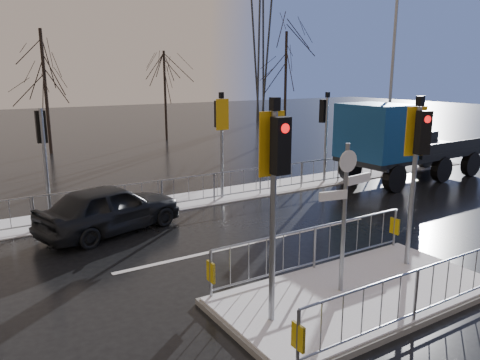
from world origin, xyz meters
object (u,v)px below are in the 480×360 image
car_far_lane (110,208)px  street_lamp_right (393,76)px  traffic_island (358,279)px  flatbed_truck (392,141)px

car_far_lane → street_lamp_right: street_lamp_right is taller
traffic_island → street_lamp_right: bearing=38.7°
flatbed_truck → street_lamp_right: (1.83, 1.75, 2.62)m
flatbed_truck → street_lamp_right: bearing=43.7°
car_far_lane → flatbed_truck: flatbed_truck is taller
car_far_lane → flatbed_truck: bearing=-106.0°
traffic_island → street_lamp_right: size_ratio=0.75×
traffic_island → car_far_lane: 7.40m
car_far_lane → street_lamp_right: size_ratio=0.53×
flatbed_truck → car_far_lane: bearing=-179.8°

